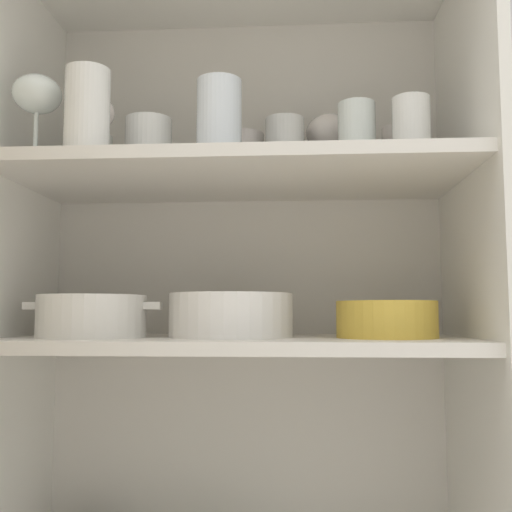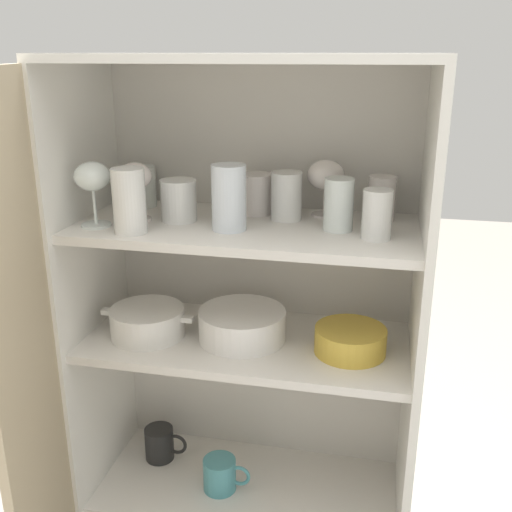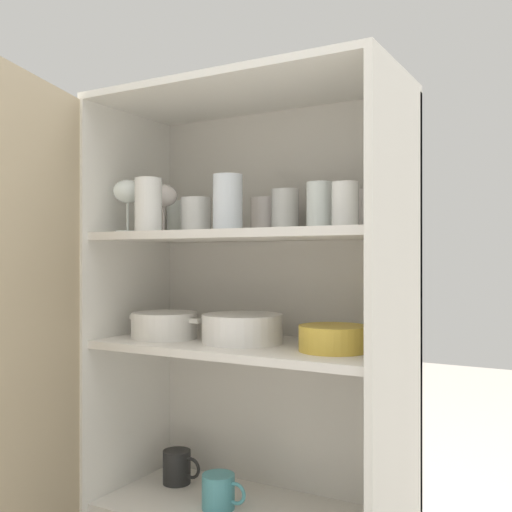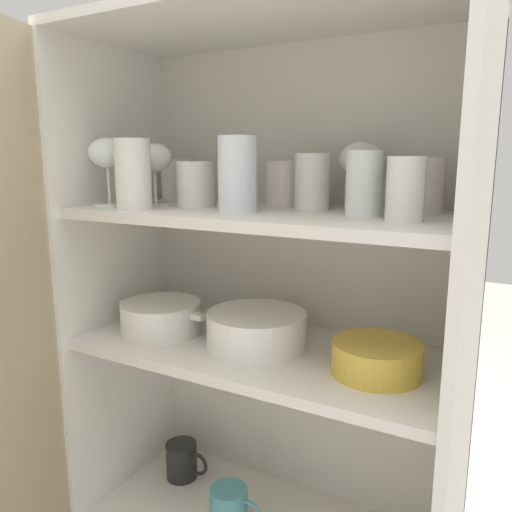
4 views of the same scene
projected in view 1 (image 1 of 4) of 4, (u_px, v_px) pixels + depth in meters
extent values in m
cube|color=silver|center=(246.00, 349.00, 1.16)|extent=(0.79, 0.02, 1.30)
cube|color=white|center=(11.00, 354.00, 1.01)|extent=(0.02, 0.38, 1.30)
cube|color=white|center=(475.00, 356.00, 0.96)|extent=(0.02, 0.38, 1.30)
cube|color=silver|center=(237.00, 343.00, 0.99)|extent=(0.75, 0.34, 0.02)
cube|color=silver|center=(238.00, 177.00, 1.01)|extent=(0.75, 0.34, 0.02)
cylinder|color=white|center=(219.00, 122.00, 0.98)|extent=(0.07, 0.07, 0.14)
cylinder|color=white|center=(148.00, 146.00, 1.03)|extent=(0.08, 0.08, 0.09)
cylinder|color=silver|center=(399.00, 155.00, 1.10)|extent=(0.06, 0.06, 0.10)
cylinder|color=white|center=(87.00, 113.00, 0.92)|extent=(0.07, 0.07, 0.14)
cylinder|color=white|center=(93.00, 161.00, 1.14)|extent=(0.07, 0.07, 0.10)
cylinder|color=silver|center=(245.00, 159.00, 1.12)|extent=(0.08, 0.08, 0.09)
cylinder|color=white|center=(411.00, 129.00, 0.95)|extent=(0.06, 0.06, 0.10)
cylinder|color=white|center=(357.00, 136.00, 1.01)|extent=(0.06, 0.06, 0.11)
cylinder|color=white|center=(285.00, 149.00, 1.07)|extent=(0.07, 0.07, 0.11)
cylinder|color=silver|center=(330.00, 182.00, 1.11)|extent=(0.06, 0.06, 0.01)
cylinder|color=silver|center=(329.00, 165.00, 1.11)|extent=(0.01, 0.01, 0.06)
ellipsoid|color=silver|center=(329.00, 132.00, 1.12)|extent=(0.09, 0.09, 0.07)
cylinder|color=silver|center=(91.00, 169.00, 1.01)|extent=(0.06, 0.06, 0.01)
cylinder|color=silver|center=(92.00, 148.00, 1.01)|extent=(0.01, 0.01, 0.07)
ellipsoid|color=silver|center=(93.00, 112.00, 1.02)|extent=(0.07, 0.07, 0.06)
cylinder|color=white|center=(35.00, 160.00, 0.95)|extent=(0.07, 0.07, 0.01)
cylinder|color=white|center=(36.00, 135.00, 0.96)|extent=(0.01, 0.01, 0.07)
ellipsoid|color=white|center=(37.00, 94.00, 0.96)|extent=(0.08, 0.08, 0.06)
cylinder|color=white|center=(231.00, 334.00, 0.99)|extent=(0.20, 0.20, 0.01)
cylinder|color=white|center=(231.00, 329.00, 0.99)|extent=(0.20, 0.20, 0.01)
cylinder|color=white|center=(231.00, 324.00, 0.99)|extent=(0.20, 0.20, 0.01)
cylinder|color=white|center=(231.00, 318.00, 0.99)|extent=(0.20, 0.20, 0.01)
cylinder|color=white|center=(231.00, 313.00, 0.99)|extent=(0.20, 0.20, 0.01)
cylinder|color=white|center=(231.00, 307.00, 0.99)|extent=(0.20, 0.20, 0.01)
cylinder|color=white|center=(231.00, 302.00, 0.99)|extent=(0.20, 0.20, 0.01)
cylinder|color=white|center=(231.00, 296.00, 0.99)|extent=(0.20, 0.20, 0.01)
cylinder|color=gold|center=(387.00, 319.00, 0.96)|extent=(0.16, 0.16, 0.06)
torus|color=gold|center=(386.00, 304.00, 0.96)|extent=(0.16, 0.16, 0.01)
cylinder|color=white|center=(92.00, 316.00, 0.97)|extent=(0.18, 0.18, 0.07)
cube|color=white|center=(33.00, 306.00, 0.98)|extent=(0.03, 0.02, 0.01)
cube|color=white|center=(153.00, 306.00, 0.97)|extent=(0.03, 0.02, 0.01)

